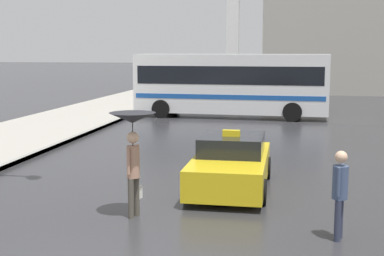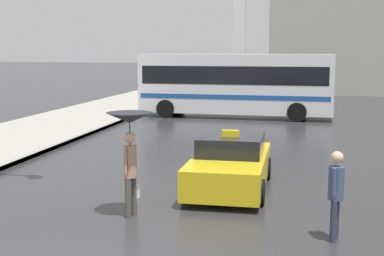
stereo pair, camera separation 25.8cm
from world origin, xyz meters
name	(u,v)px [view 1 (the left image)]	position (x,y,z in m)	size (l,w,h in m)	color
taxi	(231,164)	(1.70, 6.25, 0.64)	(1.91, 4.19, 1.52)	gold
city_bus	(231,82)	(0.09, 21.20, 1.85)	(10.18, 3.02, 3.33)	silver
pedestrian_with_umbrella	(133,135)	(-0.07, 3.50, 1.77)	(0.97, 0.97, 2.23)	#4C473D
pedestrian_man	(340,188)	(4.08, 2.85, 0.99)	(0.36, 0.44, 1.69)	#2D3347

